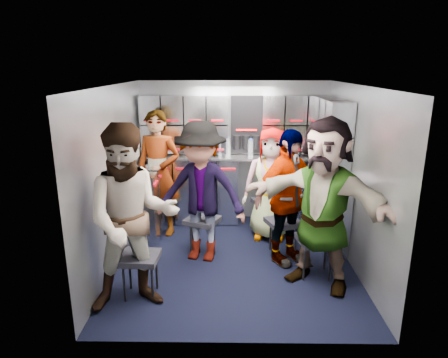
{
  "coord_description": "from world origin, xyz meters",
  "views": [
    {
      "loc": [
        -0.06,
        -4.43,
        2.32
      ],
      "look_at": [
        -0.13,
        0.35,
        0.95
      ],
      "focal_mm": 32.0,
      "sensor_mm": 36.0,
      "label": 1
    }
  ],
  "objects_px": {
    "attendant_arc_b": "(201,193)",
    "jump_seat_center": "(269,204)",
    "jump_seat_mid_left": "(202,222)",
    "attendant_arc_d": "(287,198)",
    "attendant_arc_e": "(323,204)",
    "jump_seat_mid_right": "(283,224)",
    "jump_seat_near_right": "(316,242)",
    "attendant_arc_c": "(271,184)",
    "jump_seat_near_left": "(140,260)",
    "attendant_arc_a": "(132,220)",
    "attendant_standing": "(158,174)"
  },
  "relations": [
    {
      "from": "jump_seat_center",
      "to": "attendant_arc_c",
      "type": "bearing_deg",
      "value": -90.0
    },
    {
      "from": "jump_seat_near_right",
      "to": "attendant_arc_d",
      "type": "relative_size",
      "value": 0.28
    },
    {
      "from": "jump_seat_mid_right",
      "to": "attendant_arc_d",
      "type": "relative_size",
      "value": 0.3
    },
    {
      "from": "jump_seat_near_right",
      "to": "attendant_arc_e",
      "type": "bearing_deg",
      "value": -90.0
    },
    {
      "from": "attendant_arc_a",
      "to": "attendant_arc_b",
      "type": "relative_size",
      "value": 1.07
    },
    {
      "from": "jump_seat_mid_right",
      "to": "attendant_standing",
      "type": "bearing_deg",
      "value": 158.45
    },
    {
      "from": "attendant_standing",
      "to": "attendant_arc_b",
      "type": "bearing_deg",
      "value": -36.55
    },
    {
      "from": "attendant_arc_b",
      "to": "attendant_arc_e",
      "type": "bearing_deg",
      "value": -9.46
    },
    {
      "from": "attendant_arc_e",
      "to": "jump_seat_mid_right",
      "type": "bearing_deg",
      "value": 148.11
    },
    {
      "from": "attendant_arc_d",
      "to": "attendant_standing",
      "type": "bearing_deg",
      "value": 115.95
    },
    {
      "from": "attendant_standing",
      "to": "attendant_arc_e",
      "type": "distance_m",
      "value": 2.38
    },
    {
      "from": "jump_seat_near_left",
      "to": "attendant_arc_d",
      "type": "xyz_separation_m",
      "value": [
        1.59,
        0.79,
        0.41
      ]
    },
    {
      "from": "attendant_arc_a",
      "to": "attendant_arc_c",
      "type": "xyz_separation_m",
      "value": [
        1.47,
        1.68,
        -0.15
      ]
    },
    {
      "from": "jump_seat_near_left",
      "to": "attendant_arc_b",
      "type": "relative_size",
      "value": 0.27
    },
    {
      "from": "jump_seat_near_right",
      "to": "attendant_standing",
      "type": "height_order",
      "value": "attendant_standing"
    },
    {
      "from": "attendant_arc_e",
      "to": "jump_seat_center",
      "type": "bearing_deg",
      "value": 141.36
    },
    {
      "from": "jump_seat_mid_left",
      "to": "attendant_arc_c",
      "type": "relative_size",
      "value": 0.33
    },
    {
      "from": "jump_seat_center",
      "to": "attendant_standing",
      "type": "relative_size",
      "value": 0.29
    },
    {
      "from": "attendant_standing",
      "to": "attendant_arc_b",
      "type": "height_order",
      "value": "attendant_standing"
    },
    {
      "from": "jump_seat_near_left",
      "to": "jump_seat_mid_right",
      "type": "xyz_separation_m",
      "value": [
        1.59,
        0.97,
        0.0
      ]
    },
    {
      "from": "attendant_arc_a",
      "to": "jump_seat_center",
      "type": "bearing_deg",
      "value": 35.96
    },
    {
      "from": "attendant_arc_a",
      "to": "attendant_arc_e",
      "type": "distance_m",
      "value": 1.94
    },
    {
      "from": "jump_seat_mid_left",
      "to": "jump_seat_mid_right",
      "type": "relative_size",
      "value": 1.02
    },
    {
      "from": "jump_seat_near_right",
      "to": "jump_seat_center",
      "type": "bearing_deg",
      "value": 108.59
    },
    {
      "from": "attendant_standing",
      "to": "attendant_arc_c",
      "type": "distance_m",
      "value": 1.55
    },
    {
      "from": "jump_seat_center",
      "to": "jump_seat_near_right",
      "type": "xyz_separation_m",
      "value": [
        0.42,
        -1.23,
        -0.02
      ]
    },
    {
      "from": "jump_seat_center",
      "to": "attendant_standing",
      "type": "height_order",
      "value": "attendant_standing"
    },
    {
      "from": "jump_seat_near_right",
      "to": "attendant_arc_c",
      "type": "relative_size",
      "value": 0.3
    },
    {
      "from": "attendant_arc_c",
      "to": "attendant_arc_b",
      "type": "bearing_deg",
      "value": -132.91
    },
    {
      "from": "jump_seat_center",
      "to": "attendant_arc_d",
      "type": "height_order",
      "value": "attendant_arc_d"
    },
    {
      "from": "attendant_arc_b",
      "to": "jump_seat_center",
      "type": "bearing_deg",
      "value": 57.12
    },
    {
      "from": "jump_seat_center",
      "to": "attendant_arc_c",
      "type": "height_order",
      "value": "attendant_arc_c"
    },
    {
      "from": "attendant_arc_b",
      "to": "attendant_arc_c",
      "type": "height_order",
      "value": "attendant_arc_b"
    },
    {
      "from": "jump_seat_center",
      "to": "attendant_arc_e",
      "type": "height_order",
      "value": "attendant_arc_e"
    },
    {
      "from": "attendant_arc_b",
      "to": "jump_seat_mid_left",
      "type": "bearing_deg",
      "value": 104.43
    },
    {
      "from": "jump_seat_mid_left",
      "to": "attendant_standing",
      "type": "bearing_deg",
      "value": 137.21
    },
    {
      "from": "jump_seat_mid_left",
      "to": "attendant_arc_e",
      "type": "distance_m",
      "value": 1.61
    },
    {
      "from": "jump_seat_center",
      "to": "attendant_arc_b",
      "type": "distance_m",
      "value": 1.3
    },
    {
      "from": "jump_seat_mid_right",
      "to": "attendant_arc_a",
      "type": "relative_size",
      "value": 0.27
    },
    {
      "from": "jump_seat_mid_left",
      "to": "attendant_arc_e",
      "type": "bearing_deg",
      "value": -30.1
    },
    {
      "from": "attendant_arc_e",
      "to": "jump_seat_near_right",
      "type": "bearing_deg",
      "value": 125.0
    },
    {
      "from": "jump_seat_center",
      "to": "attendant_arc_d",
      "type": "bearing_deg",
      "value": -82.62
    },
    {
      "from": "attendant_arc_b",
      "to": "attendant_arc_e",
      "type": "relative_size",
      "value": 0.93
    },
    {
      "from": "jump_seat_mid_right",
      "to": "attendant_arc_d",
      "type": "xyz_separation_m",
      "value": [
        0.0,
        -0.18,
        0.41
      ]
    },
    {
      "from": "jump_seat_mid_left",
      "to": "attendant_arc_d",
      "type": "height_order",
      "value": "attendant_arc_d"
    },
    {
      "from": "jump_seat_near_right",
      "to": "attendant_arc_a",
      "type": "bearing_deg",
      "value": -161.73
    },
    {
      "from": "jump_seat_near_left",
      "to": "jump_seat_center",
      "type": "distance_m",
      "value": 2.23
    },
    {
      "from": "jump_seat_near_left",
      "to": "attendant_arc_e",
      "type": "xyz_separation_m",
      "value": [
        1.89,
        0.26,
        0.52
      ]
    },
    {
      "from": "jump_seat_mid_right",
      "to": "attendant_arc_b",
      "type": "height_order",
      "value": "attendant_arc_b"
    },
    {
      "from": "attendant_arc_d",
      "to": "jump_seat_center",
      "type": "bearing_deg",
      "value": 60.05
    }
  ]
}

